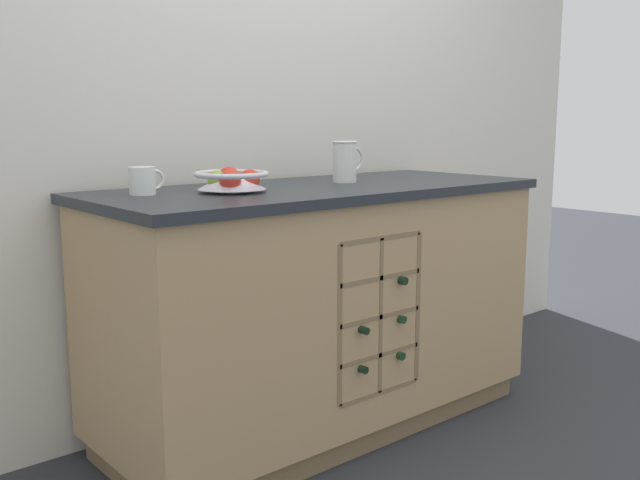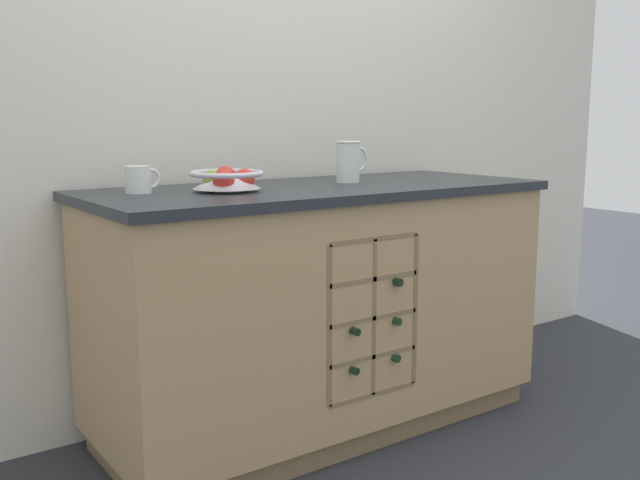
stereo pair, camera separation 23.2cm
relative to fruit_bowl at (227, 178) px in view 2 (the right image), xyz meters
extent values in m
plane|color=#2D3035|center=(0.39, -0.01, -0.98)|extent=(14.00, 14.00, 0.00)
cube|color=silver|center=(0.39, 0.40, 0.29)|extent=(4.40, 0.06, 2.55)
cube|color=olive|center=(0.39, -0.01, -0.94)|extent=(1.64, 0.62, 0.09)
cube|color=tan|center=(0.39, -0.01, -0.49)|extent=(1.70, 0.68, 0.81)
cube|color=#23282D|center=(0.39, -0.01, -0.06)|extent=(1.74, 0.72, 0.03)
cube|color=olive|center=(0.37, -0.24, -0.48)|extent=(0.38, 0.01, 0.55)
cube|color=olive|center=(0.18, -0.30, -0.48)|extent=(0.02, 0.10, 0.55)
cube|color=olive|center=(0.56, -0.30, -0.48)|extent=(0.02, 0.10, 0.55)
cube|color=olive|center=(0.37, -0.30, -0.75)|extent=(0.38, 0.10, 0.02)
cube|color=olive|center=(0.37, -0.30, -0.61)|extent=(0.38, 0.10, 0.02)
cube|color=olive|center=(0.37, -0.30, -0.48)|extent=(0.38, 0.10, 0.02)
cube|color=olive|center=(0.37, -0.30, -0.34)|extent=(0.38, 0.10, 0.02)
cube|color=olive|center=(0.37, -0.30, -0.20)|extent=(0.38, 0.10, 0.02)
cube|color=olive|center=(0.37, -0.30, -0.48)|extent=(0.02, 0.10, 0.55)
cylinder|color=black|center=(0.28, -0.19, -0.64)|extent=(0.07, 0.20, 0.07)
cylinder|color=black|center=(0.28, -0.33, -0.64)|extent=(0.03, 0.08, 0.03)
cylinder|color=#19381E|center=(0.47, -0.18, -0.63)|extent=(0.08, 0.20, 0.08)
cylinder|color=#19381E|center=(0.47, -0.32, -0.63)|extent=(0.03, 0.09, 0.03)
cylinder|color=black|center=(0.28, -0.19, -0.50)|extent=(0.07, 0.20, 0.07)
cylinder|color=black|center=(0.28, -0.33, -0.50)|extent=(0.03, 0.09, 0.03)
cylinder|color=#19381E|center=(0.47, -0.19, -0.50)|extent=(0.07, 0.19, 0.07)
cylinder|color=#19381E|center=(0.47, -0.33, -0.50)|extent=(0.03, 0.08, 0.03)
cylinder|color=black|center=(0.47, -0.19, -0.36)|extent=(0.08, 0.19, 0.08)
cylinder|color=black|center=(0.47, -0.33, -0.36)|extent=(0.03, 0.08, 0.03)
cylinder|color=silver|center=(0.00, 0.00, -0.04)|extent=(0.11, 0.11, 0.01)
cone|color=silver|center=(0.00, 0.00, 0.00)|extent=(0.23, 0.23, 0.06)
torus|color=silver|center=(0.00, 0.00, 0.02)|extent=(0.25, 0.25, 0.02)
sphere|color=red|center=(0.05, -0.03, 0.00)|extent=(0.07, 0.07, 0.07)
sphere|color=red|center=(0.02, 0.05, 0.00)|extent=(0.08, 0.08, 0.08)
sphere|color=#7FA838|center=(-0.04, 0.02, 0.00)|extent=(0.07, 0.07, 0.07)
sphere|color=red|center=(-0.04, -0.05, 0.00)|extent=(0.07, 0.07, 0.07)
cylinder|color=silver|center=(0.55, 0.04, 0.04)|extent=(0.09, 0.09, 0.16)
torus|color=silver|center=(0.55, 0.04, 0.11)|extent=(0.10, 0.10, 0.01)
torus|color=silver|center=(0.60, 0.04, 0.04)|extent=(0.10, 0.01, 0.10)
cylinder|color=white|center=(-0.27, 0.11, 0.00)|extent=(0.09, 0.09, 0.09)
torus|color=white|center=(-0.23, 0.11, 0.00)|extent=(0.07, 0.01, 0.07)
camera|label=1|loc=(-1.33, -2.02, 0.20)|focal=40.00mm
camera|label=2|loc=(-1.15, -2.16, 0.20)|focal=40.00mm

